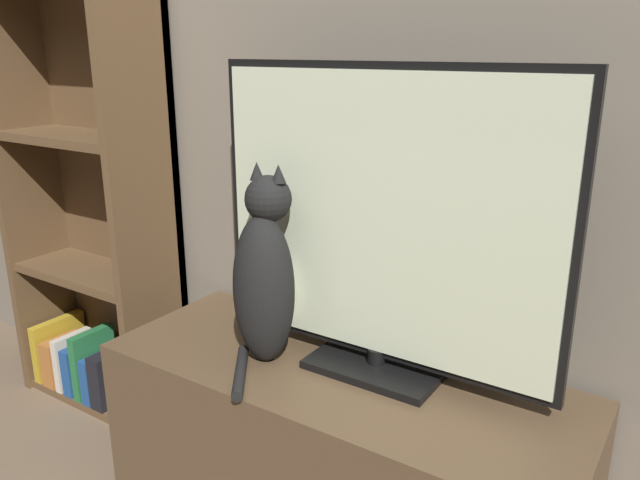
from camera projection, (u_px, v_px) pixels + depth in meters
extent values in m
cube|color=#756B5B|center=(400.00, 37.00, 1.56)|extent=(4.80, 0.05, 2.60)
cube|color=brown|center=(337.00, 454.00, 1.65)|extent=(1.24, 0.48, 0.49)
cube|color=black|center=(376.00, 366.00, 1.58)|extent=(0.33, 0.20, 0.02)
cylinder|color=black|center=(376.00, 356.00, 1.57)|extent=(0.04, 0.04, 0.04)
cube|color=black|center=(382.00, 218.00, 1.47)|extent=(0.90, 0.02, 0.71)
cube|color=beige|center=(379.00, 219.00, 1.46)|extent=(0.86, 0.01, 0.68)
ellipsoid|color=black|center=(264.00, 290.00, 1.57)|extent=(0.17, 0.15, 0.39)
ellipsoid|color=silver|center=(276.00, 290.00, 1.62)|extent=(0.09, 0.05, 0.22)
sphere|color=black|center=(268.00, 199.00, 1.53)|extent=(0.12, 0.12, 0.12)
cone|color=black|center=(257.00, 171.00, 1.53)|extent=(0.04, 0.04, 0.04)
cone|color=black|center=(278.00, 173.00, 1.49)|extent=(0.04, 0.04, 0.04)
cylinder|color=black|center=(240.00, 372.00, 1.54)|extent=(0.16, 0.21, 0.03)
cube|color=brown|center=(34.00, 196.00, 2.33)|extent=(0.03, 0.28, 1.48)
cube|color=brown|center=(147.00, 220.00, 2.01)|extent=(0.03, 0.28, 1.48)
cube|color=brown|center=(116.00, 200.00, 2.27)|extent=(0.64, 0.03, 1.48)
cube|color=brown|center=(108.00, 392.00, 2.38)|extent=(0.58, 0.25, 0.03)
cube|color=brown|center=(94.00, 273.00, 2.24)|extent=(0.58, 0.25, 0.03)
cube|color=brown|center=(78.00, 138.00, 2.10)|extent=(0.58, 0.25, 0.03)
cube|color=#B79323|center=(60.00, 346.00, 2.47)|extent=(0.04, 0.22, 0.23)
cube|color=#AD662D|center=(65.00, 359.00, 2.42)|extent=(0.07, 0.17, 0.18)
cube|color=beige|center=(74.00, 360.00, 2.38)|extent=(0.03, 0.16, 0.21)
cube|color=navy|center=(89.00, 364.00, 2.37)|extent=(0.05, 0.21, 0.18)
cube|color=#236B38|center=(94.00, 362.00, 2.32)|extent=(0.04, 0.18, 0.25)
cube|color=navy|center=(104.00, 374.00, 2.31)|extent=(0.04, 0.18, 0.17)
cube|color=black|center=(117.00, 374.00, 2.28)|extent=(0.06, 0.20, 0.20)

